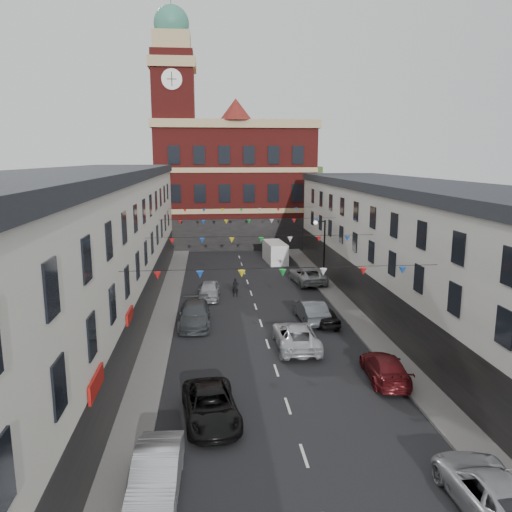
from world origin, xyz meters
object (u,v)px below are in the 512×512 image
object	(u,v)px
car_right_b	(491,491)
pedestrian	(235,287)
car_left_b	(156,474)
car_left_e	(209,290)
white_van	(275,252)
car_right_e	(311,310)
car_left_d	(195,314)
car_right_d	(323,316)
car_right_f	(307,275)
street_lamp	(322,243)
moving_car	(296,336)
car_left_c	(211,406)
car_right_c	(385,367)

from	to	relation	value
car_right_b	pedestrian	xyz separation A→B (m)	(-6.90, 26.68, 0.08)
car_right_b	car_left_b	bearing A→B (deg)	-9.97
car_left_e	white_van	size ratio (longest dim) A/B	0.82
car_right_e	white_van	size ratio (longest dim) A/B	0.93
car_left_d	car_right_d	world-z (taller)	car_left_d
car_right_b	car_right_f	xyz separation A→B (m)	(0.00, 30.63, 0.07)
car_right_b	car_right_f	world-z (taller)	car_right_f
car_right_d	white_van	xyz separation A→B (m)	(-0.49, 21.44, 0.48)
car_right_b	car_left_d	bearing A→B (deg)	-62.96
street_lamp	car_left_b	xyz separation A→B (m)	(-12.05, -27.71, -3.15)
pedestrian	car_left_e	bearing A→B (deg)	-154.75
car_left_b	white_van	distance (m)	39.58
street_lamp	car_right_d	size ratio (longest dim) A/B	1.58
moving_car	pedestrian	size ratio (longest dim) A/B	3.45
car_right_b	pedestrian	bearing A→B (deg)	-75.66
car_right_d	car_left_c	bearing A→B (deg)	51.23
car_left_d	car_right_f	bearing A→B (deg)	48.39
street_lamp	moving_car	xyz separation A→B (m)	(-4.90, -14.74, -3.15)
street_lamp	car_right_e	distance (m)	10.68
car_left_e	moving_car	world-z (taller)	moving_car
car_right_f	white_van	bearing A→B (deg)	-85.54
car_left_b	car_right_f	bearing A→B (deg)	70.80
car_left_e	car_right_b	world-z (taller)	car_left_e
street_lamp	car_right_e	world-z (taller)	street_lamp
car_left_d	car_left_e	world-z (taller)	car_left_d
white_van	car_right_b	bearing A→B (deg)	-91.97
car_right_c	car_right_f	xyz separation A→B (m)	(0.00, 20.70, 0.09)
car_left_d	pedestrian	distance (m)	7.70
car_left_b	car_right_c	size ratio (longest dim) A/B	0.98
car_right_c	car_right_e	bearing A→B (deg)	-74.35
car_left_d	car_right_d	distance (m)	8.93
car_right_c	car_right_d	xyz separation A→B (m)	(-1.21, 8.99, -0.03)
street_lamp	car_left_d	distance (m)	15.26
street_lamp	car_right_e	xyz separation A→B (m)	(-2.95, -9.78, -3.13)
moving_car	car_right_b	bearing A→B (deg)	105.13
car_left_d	car_right_f	size ratio (longest dim) A/B	0.96
car_right_d	moving_car	bearing A→B (deg)	50.92
car_left_c	car_left_d	bearing A→B (deg)	88.20
moving_car	street_lamp	bearing A→B (deg)	-107.80
street_lamp	car_left_c	bearing A→B (deg)	-113.86
car_left_b	car_right_f	size ratio (longest dim) A/B	0.82
street_lamp	pedestrian	bearing A→B (deg)	-159.78
car_left_e	car_right_c	size ratio (longest dim) A/B	0.89
street_lamp	car_left_b	bearing A→B (deg)	-113.51
car_left_d	car_right_c	size ratio (longest dim) A/B	1.13
car_right_b	car_right_d	world-z (taller)	car_right_b
car_left_c	car_right_e	bearing A→B (deg)	55.09
car_left_e	pedestrian	xyz separation A→B (m)	(2.20, 0.40, 0.07)
car_right_c	pedestrian	xyz separation A→B (m)	(-6.90, 16.74, 0.11)
car_left_e	car_right_f	xyz separation A→B (m)	(9.10, 4.35, 0.06)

